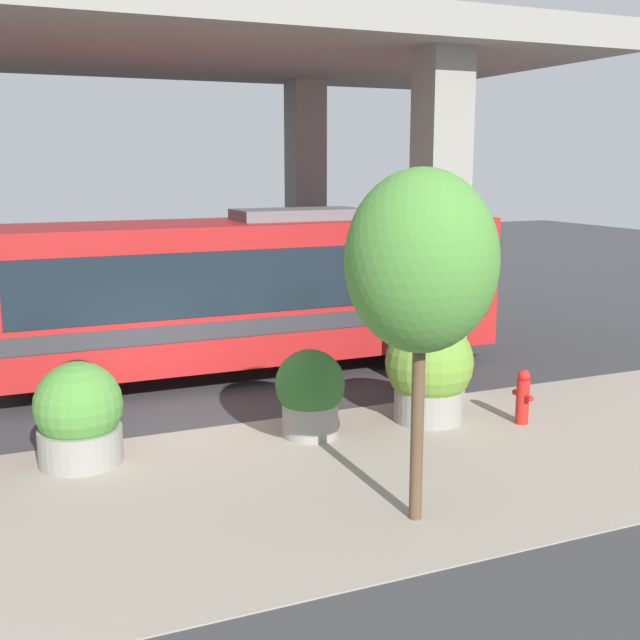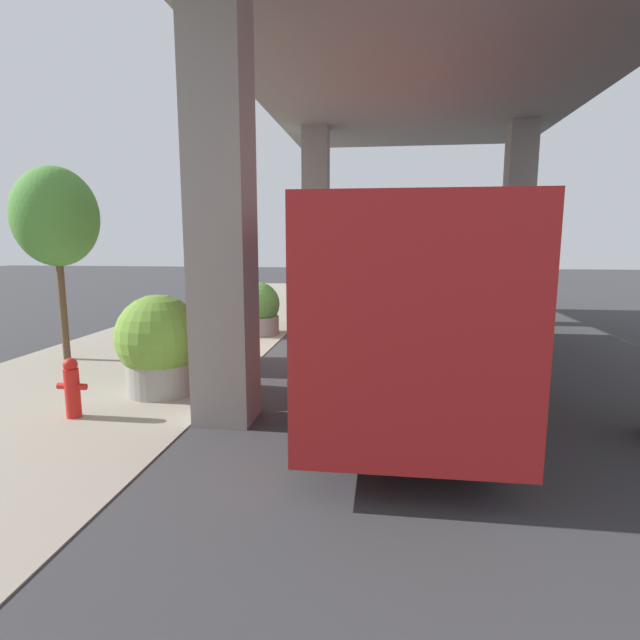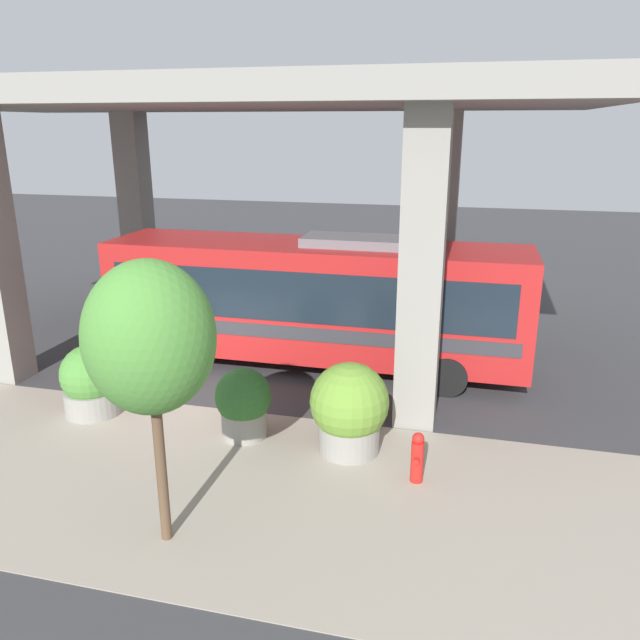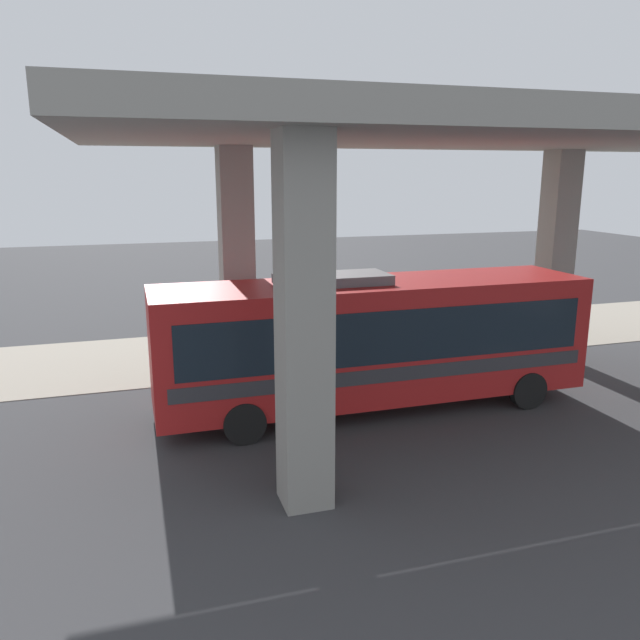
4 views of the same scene
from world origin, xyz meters
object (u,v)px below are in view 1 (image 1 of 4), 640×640
object	(u,v)px
bus	(251,286)
planter_middle	(79,416)
planter_front	(429,371)
street_tree_near	(421,263)
planter_back	(310,393)
fire_hydrant	(523,397)

from	to	relation	value
bus	planter_middle	distance (m)	6.08
bus	planter_front	world-z (taller)	bus
bus	street_tree_near	bearing A→B (deg)	176.88
planter_middle	planter_back	bearing A→B (deg)	-93.75
planter_front	street_tree_near	xyz separation A→B (m)	(-3.50, 2.30, 2.48)
planter_middle	bus	bearing A→B (deg)	-45.35
planter_middle	street_tree_near	distance (m)	6.02
planter_front	planter_back	size ratio (longest dim) A/B	1.24
fire_hydrant	street_tree_near	distance (m)	5.45
planter_middle	street_tree_near	bearing A→B (deg)	-135.25
planter_front	planter_middle	xyz separation A→B (m)	(0.33, 6.10, -0.17)
fire_hydrant	planter_front	xyz separation A→B (m)	(0.84, 1.46, 0.43)
planter_front	planter_middle	distance (m)	6.11
bus	street_tree_near	world-z (taller)	street_tree_near
bus	fire_hydrant	bearing A→B (deg)	-148.27
fire_hydrant	planter_middle	size ratio (longest dim) A/B	0.62
bus	fire_hydrant	world-z (taller)	bus
planter_front	planter_back	world-z (taller)	planter_front
bus	planter_front	distance (m)	4.99
fire_hydrant	planter_front	distance (m)	1.74
bus	planter_front	bearing A→B (deg)	-157.65
planter_middle	planter_back	size ratio (longest dim) A/B	1.07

